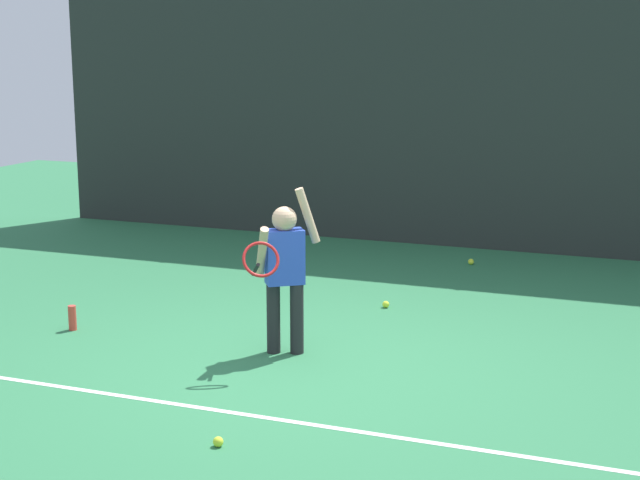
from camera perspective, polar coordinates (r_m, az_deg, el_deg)
The scene contains 11 objects.
ground_plane at distance 7.56m, azimuth -1.11°, elevation -7.44°, with size 20.00×20.00×0.00m, color #2D7247.
court_line_baseline at distance 6.64m, azimuth -4.63°, elevation -10.27°, with size 9.00×0.05×0.00m, color white.
back_fence_windscreen at distance 11.68m, azimuth 7.68°, elevation 9.05°, with size 10.58×0.08×3.89m, color #282D2B.
fence_post_0 at distance 13.84m, azimuth -13.74°, elevation 9.56°, with size 0.09×0.09×4.04m, color slate.
fence_post_1 at distance 12.24m, azimuth -0.18°, elevation 9.63°, with size 0.09×0.09×4.04m, color slate.
fence_post_2 at distance 11.47m, azimuth 16.22°, elevation 9.01°, with size 0.09×0.09×4.04m, color slate.
tennis_player at distance 7.63m, azimuth -2.16°, elevation -1.57°, with size 0.49×0.85×1.35m.
water_bottle at distance 8.68m, azimuth -14.50°, elevation -4.50°, with size 0.07×0.07×0.22m, color #D83F33.
tennis_ball_1 at distance 9.13m, azimuth 3.93°, elevation -3.83°, with size 0.07×0.07×0.07m, color #CCE033.
tennis_ball_2 at distance 10.96m, azimuth 8.96°, elevation -1.28°, with size 0.07×0.07×0.07m, color #CCE033.
tennis_ball_4 at distance 6.16m, azimuth -6.07°, elevation -11.83°, with size 0.07×0.07×0.07m, color #CCE033.
Camera 1 is at (2.67, -6.62, 2.50)m, focal length 53.87 mm.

